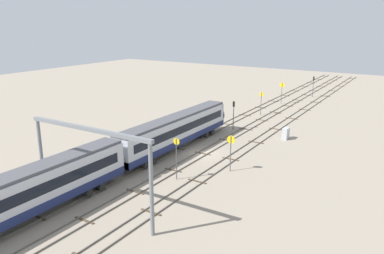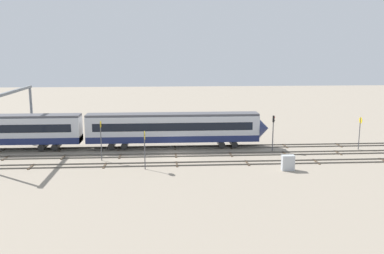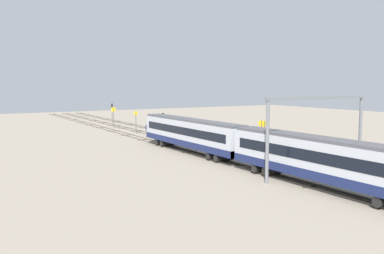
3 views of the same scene
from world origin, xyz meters
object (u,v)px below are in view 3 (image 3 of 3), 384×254
(signal_light_trackside_approach, at_px, (163,123))
(relay_cabinet, at_px, (209,133))
(speed_sign_distant_end, at_px, (264,135))
(speed_sign_near_foreground, at_px, (136,119))
(overhead_gantry, at_px, (318,118))
(speed_sign_mid_trackside, at_px, (114,114))
(signal_light_trackside_departure, at_px, (112,110))
(speed_sign_far_trackside, at_px, (261,130))

(signal_light_trackside_approach, height_order, relay_cabinet, signal_light_trackside_approach)
(speed_sign_distant_end, bearing_deg, speed_sign_near_foreground, 6.04)
(speed_sign_distant_end, xyz_separation_m, relay_cabinet, (22.16, -5.65, -2.31))
(overhead_gantry, height_order, speed_sign_mid_trackside, overhead_gantry)
(overhead_gantry, height_order, signal_light_trackside_approach, overhead_gantry)
(speed_sign_mid_trackside, distance_m, signal_light_trackside_departure, 12.16)
(speed_sign_far_trackside, xyz_separation_m, signal_light_trackside_departure, (53.29, 4.19, 0.17))
(speed_sign_near_foreground, distance_m, speed_sign_mid_trackside, 12.44)
(speed_sign_near_foreground, relative_size, relay_cabinet, 2.56)
(overhead_gantry, distance_m, speed_sign_distant_end, 11.75)
(speed_sign_distant_end, height_order, relay_cabinet, speed_sign_distant_end)
(signal_light_trackside_approach, height_order, signal_light_trackside_departure, signal_light_trackside_departure)
(speed_sign_mid_trackside, bearing_deg, speed_sign_far_trackside, -169.12)
(overhead_gantry, xyz_separation_m, speed_sign_mid_trackside, (58.51, 1.75, -3.07))
(speed_sign_near_foreground, relative_size, signal_light_trackside_approach, 0.93)
(speed_sign_far_trackside, bearing_deg, signal_light_trackside_approach, 24.81)
(speed_sign_near_foreground, xyz_separation_m, relay_cabinet, (-12.77, -9.35, -2.08))
(overhead_gantry, height_order, signal_light_trackside_departure, overhead_gantry)
(overhead_gantry, xyz_separation_m, signal_light_trackside_approach, (33.90, 1.65, -3.12))
(signal_light_trackside_departure, bearing_deg, speed_sign_mid_trackside, 161.62)
(signal_light_trackside_approach, bearing_deg, signal_light_trackside_departure, -5.89)
(overhead_gantry, xyz_separation_m, relay_cabinet, (33.31, -7.73, -5.41))
(speed_sign_near_foreground, distance_m, speed_sign_far_trackside, 30.35)
(speed_sign_mid_trackside, height_order, speed_sign_far_trackside, speed_sign_mid_trackside)
(speed_sign_near_foreground, height_order, signal_light_trackside_departure, signal_light_trackside_departure)
(speed_sign_far_trackside, height_order, speed_sign_distant_end, speed_sign_distant_end)
(overhead_gantry, bearing_deg, speed_sign_mid_trackside, 1.72)
(speed_sign_near_foreground, xyz_separation_m, signal_light_trackside_departure, (23.97, -3.70, 0.26))
(overhead_gantry, distance_m, speed_sign_near_foreground, 46.23)
(speed_sign_mid_trackside, xyz_separation_m, relay_cabinet, (-25.21, -9.49, -2.34))
(speed_sign_mid_trackside, bearing_deg, signal_light_trackside_approach, -179.76)
(speed_sign_mid_trackside, relative_size, speed_sign_distant_end, 0.94)
(speed_sign_mid_trackside, bearing_deg, relay_cabinet, -159.37)
(signal_light_trackside_approach, relative_size, signal_light_trackside_departure, 0.98)
(speed_sign_mid_trackside, distance_m, speed_sign_distant_end, 47.53)
(speed_sign_mid_trackside, relative_size, signal_light_trackside_approach, 0.97)
(signal_light_trackside_departure, bearing_deg, speed_sign_distant_end, -180.00)
(speed_sign_near_foreground, height_order, speed_sign_far_trackside, speed_sign_far_trackside)
(speed_sign_mid_trackside, relative_size, speed_sign_far_trackside, 1.04)
(speed_sign_distant_end, xyz_separation_m, signal_light_trackside_approach, (22.75, 3.74, -0.01))
(speed_sign_far_trackside, height_order, signal_light_trackside_departure, signal_light_trackside_departure)
(speed_sign_near_foreground, bearing_deg, signal_light_trackside_approach, 179.83)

